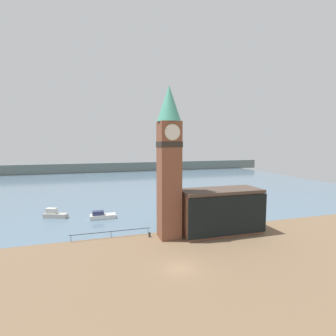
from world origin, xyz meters
TOP-DOWN VIEW (x-y plane):
  - ground_plane at (0.00, 0.00)m, footprint 160.00×160.00m
  - water at (0.00, 73.63)m, footprint 160.00×120.00m
  - far_shoreline at (0.00, 113.63)m, footprint 180.00×3.00m
  - pier_railing at (-7.35, 13.38)m, footprint 13.17×0.08m
  - clock_tower at (1.94, 10.78)m, footprint 3.89×3.89m
  - pier_building at (11.19, 10.32)m, footprint 14.30×6.07m
  - boat_near at (-8.27, 25.21)m, footprint 5.22×2.14m
  - boat_far at (-17.75, 28.64)m, footprint 5.08×3.23m
  - mooring_bollard_near at (-1.16, 11.87)m, footprint 0.37×0.37m

SIDE VIEW (x-z plane):
  - water at x=0.00m, z-range 0.00..0.00m
  - ground_plane at x=0.00m, z-range 0.00..0.00m
  - mooring_bollard_near at x=-1.16m, z-range 0.03..0.88m
  - boat_near at x=-8.27m, z-range -0.22..1.45m
  - boat_far at x=-17.75m, z-range -0.28..1.77m
  - pier_railing at x=-7.35m, z-range 0.42..1.51m
  - far_shoreline at x=0.00m, z-range 0.00..5.00m
  - pier_building at x=11.19m, z-range 0.02..7.73m
  - clock_tower at x=1.94m, z-range 0.78..25.58m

